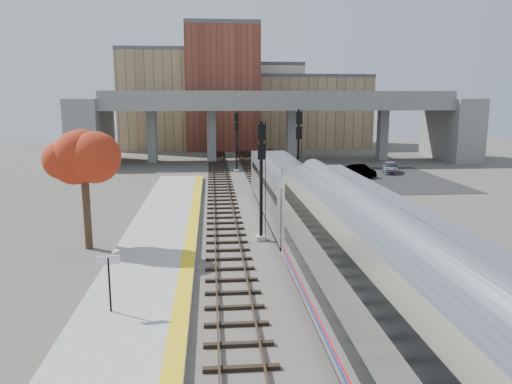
{
  "coord_description": "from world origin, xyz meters",
  "views": [
    {
      "loc": [
        -4.05,
        -23.49,
        8.58
      ],
      "look_at": [
        -1.16,
        8.62,
        2.5
      ],
      "focal_mm": 35.0,
      "sensor_mm": 36.0,
      "label": 1
    }
  ],
  "objects_px": {
    "signal_mast_near": "(261,182)",
    "car_a": "(354,179)",
    "tree": "(84,158)",
    "locomotive": "(283,188)",
    "signal_mast_far": "(236,142)",
    "signal_mast_mid": "(298,156)",
    "car_c": "(390,168)",
    "car_b": "(360,171)",
    "coach": "(402,316)"
  },
  "relations": [
    {
      "from": "coach",
      "to": "car_c",
      "type": "bearing_deg",
      "value": 70.24
    },
    {
      "from": "car_b",
      "to": "coach",
      "type": "bearing_deg",
      "value": -128.34
    },
    {
      "from": "signal_mast_near",
      "to": "car_b",
      "type": "bearing_deg",
      "value": 60.79
    },
    {
      "from": "tree",
      "to": "car_a",
      "type": "xyz_separation_m",
      "value": [
        21.3,
        19.31,
        -4.6
      ]
    },
    {
      "from": "coach",
      "to": "car_a",
      "type": "distance_m",
      "value": 36.93
    },
    {
      "from": "signal_mast_far",
      "to": "car_c",
      "type": "bearing_deg",
      "value": -8.59
    },
    {
      "from": "car_c",
      "to": "signal_mast_near",
      "type": "bearing_deg",
      "value": -106.0
    },
    {
      "from": "signal_mast_far",
      "to": "car_a",
      "type": "xyz_separation_m",
      "value": [
        11.19,
        -10.42,
        -2.8
      ]
    },
    {
      "from": "signal_mast_near",
      "to": "signal_mast_mid",
      "type": "xyz_separation_m",
      "value": [
        4.1,
        10.69,
        0.3
      ]
    },
    {
      "from": "tree",
      "to": "car_a",
      "type": "height_order",
      "value": "tree"
    },
    {
      "from": "tree",
      "to": "car_b",
      "type": "relative_size",
      "value": 1.79
    },
    {
      "from": "tree",
      "to": "locomotive",
      "type": "bearing_deg",
      "value": 26.89
    },
    {
      "from": "signal_mast_mid",
      "to": "car_c",
      "type": "relative_size",
      "value": 1.85
    },
    {
      "from": "car_a",
      "to": "car_b",
      "type": "height_order",
      "value": "car_b"
    },
    {
      "from": "signal_mast_mid",
      "to": "locomotive",
      "type": "bearing_deg",
      "value": -111.04
    },
    {
      "from": "car_a",
      "to": "car_b",
      "type": "bearing_deg",
      "value": 49.65
    },
    {
      "from": "car_a",
      "to": "car_c",
      "type": "height_order",
      "value": "car_a"
    },
    {
      "from": "signal_mast_mid",
      "to": "signal_mast_far",
      "type": "bearing_deg",
      "value": 102.6
    },
    {
      "from": "locomotive",
      "to": "tree",
      "type": "height_order",
      "value": "tree"
    },
    {
      "from": "signal_mast_far",
      "to": "tree",
      "type": "bearing_deg",
      "value": -108.77
    },
    {
      "from": "signal_mast_near",
      "to": "signal_mast_mid",
      "type": "relative_size",
      "value": 0.94
    },
    {
      "from": "locomotive",
      "to": "tree",
      "type": "bearing_deg",
      "value": -153.11
    },
    {
      "from": "car_b",
      "to": "car_c",
      "type": "relative_size",
      "value": 0.96
    },
    {
      "from": "car_a",
      "to": "car_c",
      "type": "xyz_separation_m",
      "value": [
        6.52,
        7.74,
        -0.03
      ]
    },
    {
      "from": "locomotive",
      "to": "car_b",
      "type": "bearing_deg",
      "value": 58.55
    },
    {
      "from": "signal_mast_far",
      "to": "car_b",
      "type": "distance_m",
      "value": 14.59
    },
    {
      "from": "locomotive",
      "to": "coach",
      "type": "xyz_separation_m",
      "value": [
        -0.0,
        -22.61,
        0.52
      ]
    },
    {
      "from": "signal_mast_mid",
      "to": "car_a",
      "type": "height_order",
      "value": "signal_mast_mid"
    },
    {
      "from": "tree",
      "to": "car_b",
      "type": "height_order",
      "value": "tree"
    },
    {
      "from": "signal_mast_mid",
      "to": "car_b",
      "type": "xyz_separation_m",
      "value": [
        9.31,
        13.29,
        -3.24
      ]
    },
    {
      "from": "tree",
      "to": "car_a",
      "type": "relative_size",
      "value": 1.92
    },
    {
      "from": "coach",
      "to": "tree",
      "type": "distance_m",
      "value": 20.61
    },
    {
      "from": "signal_mast_near",
      "to": "car_b",
      "type": "height_order",
      "value": "signal_mast_near"
    },
    {
      "from": "car_c",
      "to": "signal_mast_far",
      "type": "bearing_deg",
      "value": -170.68
    },
    {
      "from": "signal_mast_near",
      "to": "car_a",
      "type": "xyz_separation_m",
      "value": [
        11.19,
        18.61,
        -2.96
      ]
    },
    {
      "from": "signal_mast_near",
      "to": "car_b",
      "type": "xyz_separation_m",
      "value": [
        13.41,
        23.98,
        -2.94
      ]
    },
    {
      "from": "signal_mast_mid",
      "to": "signal_mast_far",
      "type": "distance_m",
      "value": 18.8
    },
    {
      "from": "car_b",
      "to": "car_c",
      "type": "height_order",
      "value": "car_b"
    },
    {
      "from": "car_a",
      "to": "car_b",
      "type": "relative_size",
      "value": 0.93
    },
    {
      "from": "coach",
      "to": "signal_mast_mid",
      "type": "xyz_separation_m",
      "value": [
        2.0,
        27.81,
        1.13
      ]
    },
    {
      "from": "locomotive",
      "to": "signal_mast_far",
      "type": "xyz_separation_m",
      "value": [
        -2.1,
        23.54,
        1.19
      ]
    },
    {
      "from": "signal_mast_near",
      "to": "car_a",
      "type": "distance_m",
      "value": 21.92
    },
    {
      "from": "locomotive",
      "to": "car_c",
      "type": "height_order",
      "value": "locomotive"
    },
    {
      "from": "signal_mast_far",
      "to": "signal_mast_mid",
      "type": "bearing_deg",
      "value": -77.4
    },
    {
      "from": "signal_mast_far",
      "to": "car_b",
      "type": "bearing_deg",
      "value": -20.64
    },
    {
      "from": "coach",
      "to": "car_a",
      "type": "relative_size",
      "value": 6.76
    },
    {
      "from": "signal_mast_near",
      "to": "car_c",
      "type": "height_order",
      "value": "signal_mast_near"
    },
    {
      "from": "signal_mast_mid",
      "to": "car_a",
      "type": "distance_m",
      "value": 11.12
    },
    {
      "from": "signal_mast_far",
      "to": "tree",
      "type": "xyz_separation_m",
      "value": [
        -10.11,
        -29.73,
        1.8
      ]
    },
    {
      "from": "signal_mast_far",
      "to": "car_a",
      "type": "relative_size",
      "value": 1.9
    }
  ]
}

